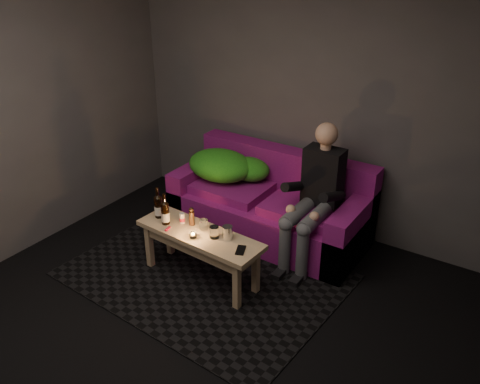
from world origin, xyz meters
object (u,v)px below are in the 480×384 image
object	(u,v)px
beer_bottle_b	(165,213)
steel_cup	(227,233)
coffee_table	(200,241)
beer_bottle_a	(158,206)
person	(315,194)
sofa	(271,207)

from	to	relation	value
beer_bottle_b	steel_cup	world-z (taller)	beer_bottle_b
coffee_table	beer_bottle_a	world-z (taller)	beer_bottle_a
person	beer_bottle_a	bearing A→B (deg)	-143.08
steel_cup	beer_bottle_a	bearing A→B (deg)	-177.36
sofa	beer_bottle_b	bearing A→B (deg)	-113.66
beer_bottle_a	steel_cup	bearing A→B (deg)	2.64
sofa	person	xyz separation A→B (m)	(0.52, -0.15, 0.36)
beer_bottle_a	steel_cup	world-z (taller)	beer_bottle_a
sofa	person	size ratio (longest dim) A/B	1.50
person	beer_bottle_b	xyz separation A→B (m)	(-0.98, -0.89, -0.08)
coffee_table	beer_bottle_a	distance (m)	0.50
sofa	coffee_table	distance (m)	1.01
sofa	coffee_table	bearing A→B (deg)	-96.93
sofa	person	world-z (taller)	person
beer_bottle_b	beer_bottle_a	bearing A→B (deg)	156.31
person	coffee_table	xyz separation A→B (m)	(-0.65, -0.85, -0.27)
beer_bottle_a	steel_cup	size ratio (longest dim) A/B	2.47
beer_bottle_a	beer_bottle_b	world-z (taller)	beer_bottle_a
coffee_table	steel_cup	world-z (taller)	steel_cup
steel_cup	sofa	bearing A→B (deg)	97.80
sofa	beer_bottle_a	bearing A→B (deg)	-120.60
sofa	beer_bottle_a	xyz separation A→B (m)	(-0.58, -0.99, 0.28)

